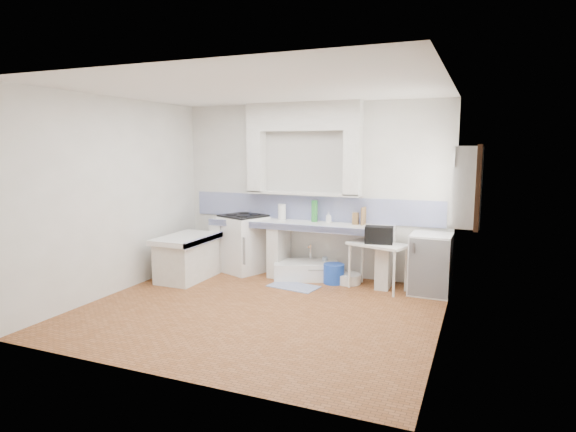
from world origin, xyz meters
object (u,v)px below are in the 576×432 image
at_px(side_table, 377,266).
at_px(fridge, 430,264).
at_px(sink, 306,271).
at_px(stove, 244,244).

relative_size(side_table, fridge, 0.96).
bearing_deg(side_table, fridge, 23.84).
bearing_deg(side_table, sink, -170.73).
height_order(side_table, fridge, fridge).
xyz_separation_m(side_table, fridge, (0.75, 0.08, 0.09)).
bearing_deg(sink, stove, 157.43).
bearing_deg(sink, side_table, -30.16).
relative_size(sink, side_table, 1.21).
bearing_deg(fridge, stove, 179.38).
bearing_deg(fridge, sink, 178.65).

